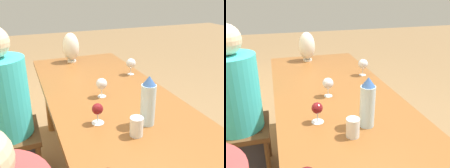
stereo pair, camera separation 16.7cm
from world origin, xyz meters
The scene contains 9 objects.
dining_table centered at (0.00, 0.00, 0.70)m, with size 2.51×0.85×0.78m.
water_bottle centered at (-0.24, -0.06, 0.91)m, with size 0.08×0.08×0.28m.
water_tumbler centered at (-0.32, 0.05, 0.83)m, with size 0.07×0.07×0.10m.
vase centered at (1.09, 0.07, 0.92)m, with size 0.16×0.16×0.29m.
wine_glass_0 centered at (-0.13, 0.20, 0.86)m, with size 0.07×0.07×0.12m.
wine_glass_4 centered at (0.19, 0.06, 0.87)m, with size 0.08×0.08×0.13m.
wine_glass_5 centered at (0.53, -0.32, 0.87)m, with size 0.08×0.08×0.14m.
chair_far centered at (0.48, 0.78, 0.52)m, with size 0.44×0.44×0.99m.
person_far centered at (0.48, 0.69, 0.67)m, with size 0.37×0.37×1.26m.
Camera 2 is at (-1.34, 0.41, 1.50)m, focal length 40.00 mm.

